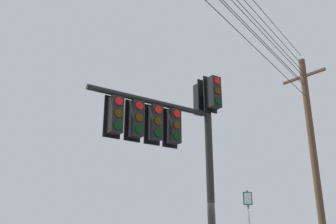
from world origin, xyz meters
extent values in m
cylinder|color=black|center=(-0.78, 0.44, 2.76)|extent=(0.20, 0.20, 5.52)
cylinder|color=black|center=(-2.31, 1.34, 4.91)|extent=(3.12, 1.94, 0.14)
cube|color=black|center=(-0.94, 0.18, 5.46)|extent=(0.41, 0.41, 0.90)
cube|color=black|center=(-0.85, 0.32, 5.46)|extent=(0.40, 0.26, 1.04)
cylinder|color=red|center=(-1.02, 0.04, 5.76)|extent=(0.19, 0.13, 0.20)
cylinder|color=#3C2703|center=(-1.02, 0.04, 5.46)|extent=(0.19, 0.13, 0.20)
cylinder|color=black|center=(-1.02, 0.04, 5.16)|extent=(0.19, 0.13, 0.20)
cube|color=black|center=(-0.63, 0.69, 5.46)|extent=(0.41, 0.41, 0.90)
cube|color=black|center=(-0.72, 0.55, 5.46)|extent=(0.40, 0.26, 1.04)
cylinder|color=red|center=(-0.55, 0.83, 5.76)|extent=(0.19, 0.13, 0.20)
cylinder|color=#3C2703|center=(-0.55, 0.83, 5.46)|extent=(0.19, 0.13, 0.20)
cylinder|color=black|center=(-0.55, 0.83, 5.16)|extent=(0.19, 0.13, 0.20)
cube|color=black|center=(-1.77, 1.02, 4.36)|extent=(0.41, 0.41, 0.90)
cube|color=black|center=(-1.68, 1.17, 4.36)|extent=(0.40, 0.26, 1.04)
cylinder|color=red|center=(-1.86, 0.88, 4.66)|extent=(0.19, 0.13, 0.20)
cylinder|color=#3C2703|center=(-1.86, 0.88, 4.36)|extent=(0.19, 0.13, 0.20)
cylinder|color=black|center=(-1.86, 0.88, 4.06)|extent=(0.19, 0.13, 0.20)
cube|color=black|center=(-2.24, 1.30, 4.36)|extent=(0.42, 0.42, 0.90)
cube|color=black|center=(-2.15, 1.45, 4.36)|extent=(0.39, 0.28, 1.04)
cylinder|color=red|center=(-2.34, 1.17, 4.66)|extent=(0.18, 0.14, 0.20)
cylinder|color=#3C2703|center=(-2.34, 1.17, 4.36)|extent=(0.18, 0.14, 0.20)
cylinder|color=black|center=(-2.34, 1.17, 4.06)|extent=(0.18, 0.14, 0.20)
cube|color=black|center=(-2.72, 1.59, 4.36)|extent=(0.41, 0.41, 0.90)
cube|color=black|center=(-2.63, 1.73, 4.36)|extent=(0.40, 0.25, 1.04)
cylinder|color=red|center=(-2.80, 1.44, 4.66)|extent=(0.19, 0.13, 0.20)
cylinder|color=#3C2703|center=(-2.80, 1.44, 4.36)|extent=(0.19, 0.13, 0.20)
cylinder|color=black|center=(-2.80, 1.44, 4.06)|extent=(0.19, 0.13, 0.20)
cube|color=black|center=(-3.19, 1.87, 4.36)|extent=(0.41, 0.41, 0.90)
cube|color=black|center=(-3.10, 2.01, 4.36)|extent=(0.40, 0.26, 1.04)
cylinder|color=red|center=(-3.27, 1.73, 4.66)|extent=(0.19, 0.13, 0.20)
cylinder|color=#3C2703|center=(-3.27, 1.73, 4.36)|extent=(0.19, 0.13, 0.20)
cylinder|color=black|center=(-3.27, 1.73, 4.06)|extent=(0.19, 0.13, 0.20)
cylinder|color=#4C3823|center=(8.64, -1.30, 5.28)|extent=(0.32, 0.32, 10.57)
cube|color=#4C3823|center=(8.64, -1.30, 9.65)|extent=(1.01, 2.18, 0.12)
cube|color=#0C7238|center=(0.86, -0.09, 2.79)|extent=(0.13, 0.25, 0.37)
cube|color=white|center=(0.85, -0.10, 2.79)|extent=(0.09, 0.19, 0.31)
camera|label=1|loc=(-10.51, -3.10, 1.30)|focal=42.14mm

